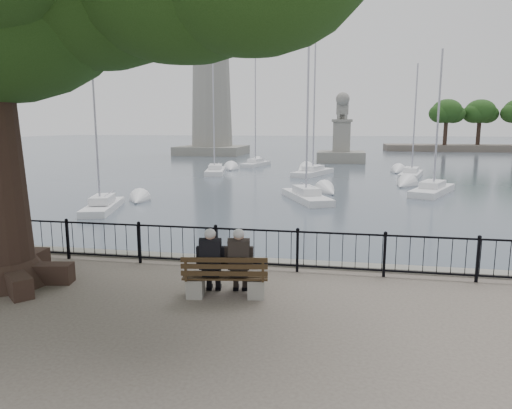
% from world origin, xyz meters
% --- Properties ---
extents(harbor, '(260.00, 260.00, 1.20)m').
position_xyz_m(harbor, '(0.00, 3.00, -0.50)').
color(harbor, slate).
rests_on(harbor, ground).
extents(railing, '(22.06, 0.06, 1.00)m').
position_xyz_m(railing, '(0.00, 2.50, 0.56)').
color(railing, black).
rests_on(railing, ground).
extents(bench, '(1.77, 0.77, 0.91)m').
position_xyz_m(bench, '(-0.28, 0.60, 0.32)').
color(bench, gray).
rests_on(bench, ground).
extents(person_left, '(0.47, 0.75, 1.44)m').
position_xyz_m(person_left, '(-0.58, 0.65, 0.66)').
color(person_left, black).
rests_on(person_left, ground).
extents(person_right, '(0.47, 0.75, 1.44)m').
position_xyz_m(person_right, '(-0.02, 0.74, 0.66)').
color(person_right, black).
rests_on(person_right, ground).
extents(lighthouse, '(10.07, 10.07, 30.79)m').
position_xyz_m(lighthouse, '(-18.00, 62.00, 11.98)').
color(lighthouse, slate).
rests_on(lighthouse, ground).
extents(lion_monument, '(5.75, 5.75, 8.54)m').
position_xyz_m(lion_monument, '(2.00, 49.94, 1.13)').
color(lion_monument, slate).
rests_on(lion_monument, ground).
extents(sailboat_a, '(2.51, 4.92, 8.99)m').
position_xyz_m(sailboat_a, '(-10.43, 14.03, -0.71)').
color(sailboat_a, white).
rests_on(sailboat_a, ground).
extents(sailboat_b, '(3.53, 5.58, 10.81)m').
position_xyz_m(sailboat_b, '(-0.02, 19.32, -0.68)').
color(sailboat_b, white).
rests_on(sailboat_b, ground).
extents(sailboat_d, '(3.88, 6.01, 9.43)m').
position_xyz_m(sailboat_d, '(8.00, 23.60, -0.72)').
color(sailboat_d, white).
rests_on(sailboat_d, ground).
extents(sailboat_e, '(2.71, 5.97, 13.60)m').
position_xyz_m(sailboat_e, '(-9.67, 33.66, -0.62)').
color(sailboat_e, white).
rests_on(sailboat_e, ground).
extents(sailboat_f, '(3.69, 6.30, 11.91)m').
position_xyz_m(sailboat_f, '(-0.49, 33.96, -0.67)').
color(sailboat_f, white).
rests_on(sailboat_f, ground).
extents(sailboat_g, '(2.87, 5.77, 9.84)m').
position_xyz_m(sailboat_g, '(8.13, 34.03, -0.71)').
color(sailboat_g, white).
rests_on(sailboat_g, ground).
extents(sailboat_h, '(2.66, 5.62, 12.77)m').
position_xyz_m(sailboat_h, '(-7.39, 42.39, -0.63)').
color(sailboat_h, white).
rests_on(sailboat_h, ground).
extents(far_shore, '(30.00, 8.60, 9.18)m').
position_xyz_m(far_shore, '(25.54, 79.46, 3.00)').
color(far_shore, '#574E45').
rests_on(far_shore, ground).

